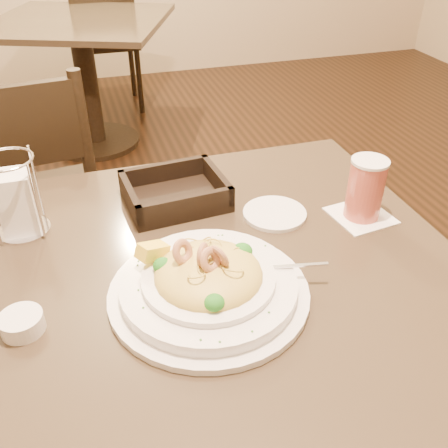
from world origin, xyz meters
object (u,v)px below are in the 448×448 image
object	(u,v)px
dining_chair_far	(105,36)
bread_basket	(175,194)
dining_chair_near	(31,204)
butter_ramekin	(22,323)
pasta_bowl	(208,282)
main_table	(227,348)
napkin_caddy	(16,201)
side_plate	(275,213)
background_table	(84,62)
drink_glass	(365,189)

from	to	relation	value
dining_chair_far	bread_basket	size ratio (longest dim) A/B	4.05
dining_chair_near	bread_basket	size ratio (longest dim) A/B	4.05
butter_ramekin	pasta_bowl	bearing A→B (deg)	-1.46
dining_chair_far	dining_chair_near	bearing A→B (deg)	78.21
dining_chair_far	pasta_bowl	xyz separation A→B (m)	(-0.08, -2.85, 0.26)
pasta_bowl	butter_ramekin	bearing A→B (deg)	178.54
main_table	butter_ramekin	size ratio (longest dim) A/B	12.89
napkin_caddy	butter_ramekin	distance (m)	0.30
bread_basket	side_plate	bearing A→B (deg)	-30.73
pasta_bowl	side_plate	world-z (taller)	pasta_bowl
napkin_caddy	dining_chair_far	bearing A→B (deg)	81.21
side_plate	napkin_caddy	bearing A→B (deg)	169.37
main_table	side_plate	distance (m)	0.31
dining_chair_far	side_plate	bearing A→B (deg)	93.01
background_table	pasta_bowl	distance (m)	2.31
pasta_bowl	dining_chair_near	bearing A→B (deg)	113.68
bread_basket	butter_ramekin	xyz separation A→B (m)	(-0.32, -0.31, -0.01)
dining_chair_far	butter_ramekin	xyz separation A→B (m)	(-0.39, -2.84, 0.25)
background_table	dining_chair_near	world-z (taller)	dining_chair_near
main_table	pasta_bowl	world-z (taller)	pasta_bowl
dining_chair_near	side_plate	world-z (taller)	dining_chair_near
main_table	butter_ramekin	distance (m)	0.44
background_table	napkin_caddy	world-z (taller)	napkin_caddy
background_table	dining_chair_near	xyz separation A→B (m)	(-0.27, -1.49, -0.00)
bread_basket	napkin_caddy	world-z (taller)	napkin_caddy
drink_glass	background_table	bearing A→B (deg)	102.36
bread_basket	main_table	bearing A→B (deg)	-79.84
background_table	napkin_caddy	distance (m)	2.03
background_table	bread_basket	bearing A→B (deg)	-87.06
drink_glass	bread_basket	distance (m)	0.41
main_table	napkin_caddy	world-z (taller)	napkin_caddy
background_table	side_plate	world-z (taller)	side_plate
butter_ramekin	drink_glass	bearing A→B (deg)	11.32
main_table	napkin_caddy	xyz separation A→B (m)	(-0.37, 0.23, 0.30)
pasta_bowl	background_table	bearing A→B (deg)	92.25
pasta_bowl	drink_glass	world-z (taller)	drink_glass
dining_chair_near	drink_glass	bearing A→B (deg)	130.46
butter_ramekin	main_table	bearing A→B (deg)	9.89
side_plate	butter_ramekin	world-z (taller)	butter_ramekin
side_plate	main_table	bearing A→B (deg)	-138.34
main_table	background_table	bearing A→B (deg)	93.76
drink_glass	bread_basket	xyz separation A→B (m)	(-0.37, 0.17, -0.05)
main_table	dining_chair_far	bearing A→B (deg)	89.47
napkin_caddy	butter_ramekin	xyz separation A→B (m)	(0.01, -0.29, -0.06)
background_table	side_plate	size ratio (longest dim) A/B	8.53
dining_chair_near	dining_chair_far	world-z (taller)	same
dining_chair_near	side_plate	bearing A→B (deg)	125.24
pasta_bowl	bread_basket	bearing A→B (deg)	87.93
napkin_caddy	side_plate	bearing A→B (deg)	-10.63
drink_glass	side_plate	size ratio (longest dim) A/B	0.98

